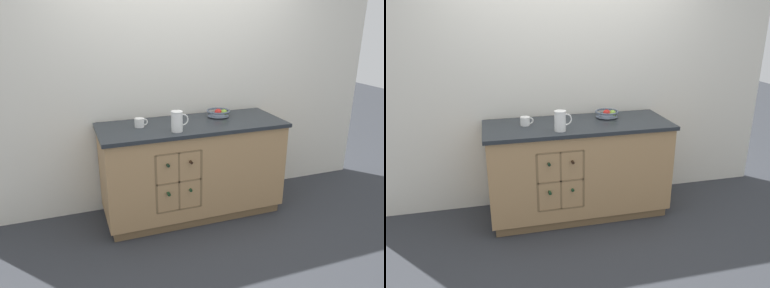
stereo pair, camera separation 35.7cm
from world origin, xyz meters
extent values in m
plane|color=#2D3035|center=(0.00, 0.00, 0.00)|extent=(14.00, 14.00, 0.00)
cube|color=silver|center=(0.00, 0.38, 1.27)|extent=(4.40, 0.06, 2.55)
cube|color=brown|center=(0.00, 0.00, 0.04)|extent=(1.65, 0.56, 0.09)
cube|color=tan|center=(0.00, 0.00, 0.49)|extent=(1.71, 0.62, 0.81)
cube|color=#23282D|center=(0.00, 0.00, 0.92)|extent=(1.75, 0.66, 0.03)
cube|color=brown|center=(-0.23, -0.21, 0.50)|extent=(0.42, 0.01, 0.55)
cube|color=brown|center=(-0.44, -0.26, 0.50)|extent=(0.02, 0.10, 0.55)
cube|color=brown|center=(-0.02, -0.26, 0.50)|extent=(0.02, 0.10, 0.55)
cube|color=brown|center=(-0.23, -0.26, 0.23)|extent=(0.42, 0.10, 0.02)
cube|color=brown|center=(-0.23, -0.26, 0.50)|extent=(0.42, 0.10, 0.02)
cube|color=brown|center=(-0.23, -0.26, 0.78)|extent=(0.42, 0.10, 0.02)
cube|color=brown|center=(-0.23, -0.26, 0.50)|extent=(0.02, 0.10, 0.55)
cylinder|color=#19381E|center=(-0.34, -0.17, 0.41)|extent=(0.08, 0.19, 0.08)
cylinder|color=#19381E|center=(-0.34, -0.31, 0.41)|extent=(0.03, 0.08, 0.03)
cylinder|color=#19381E|center=(-0.13, -0.15, 0.41)|extent=(0.07, 0.20, 0.07)
cylinder|color=#19381E|center=(-0.13, -0.29, 0.41)|extent=(0.03, 0.08, 0.03)
cylinder|color=black|center=(-0.34, -0.17, 0.68)|extent=(0.07, 0.19, 0.07)
cylinder|color=black|center=(-0.34, -0.31, 0.68)|extent=(0.03, 0.08, 0.03)
cylinder|color=black|center=(-0.13, -0.16, 0.68)|extent=(0.07, 0.20, 0.07)
cylinder|color=black|center=(-0.13, -0.30, 0.68)|extent=(0.03, 0.09, 0.03)
cylinder|color=#4C5666|center=(0.33, 0.13, 0.94)|extent=(0.11, 0.11, 0.01)
cone|color=#4C5666|center=(0.33, 0.13, 0.97)|extent=(0.22, 0.22, 0.06)
torus|color=#4C5666|center=(0.33, 0.13, 0.99)|extent=(0.24, 0.24, 0.02)
sphere|color=red|center=(0.32, 0.13, 0.98)|extent=(0.07, 0.07, 0.07)
sphere|color=#7FA838|center=(0.38, 0.12, 0.98)|extent=(0.07, 0.07, 0.07)
cylinder|color=white|center=(-0.21, -0.19, 1.03)|extent=(0.10, 0.10, 0.18)
torus|color=white|center=(-0.21, -0.19, 1.11)|extent=(0.11, 0.11, 0.01)
torus|color=white|center=(-0.15, -0.19, 1.03)|extent=(0.11, 0.01, 0.11)
cylinder|color=white|center=(-0.49, 0.05, 0.97)|extent=(0.09, 0.09, 0.08)
torus|color=white|center=(-0.44, 0.05, 0.98)|extent=(0.06, 0.01, 0.06)
camera|label=1|loc=(-1.14, -3.17, 1.92)|focal=35.00mm
camera|label=2|loc=(-0.80, -3.27, 1.92)|focal=35.00mm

